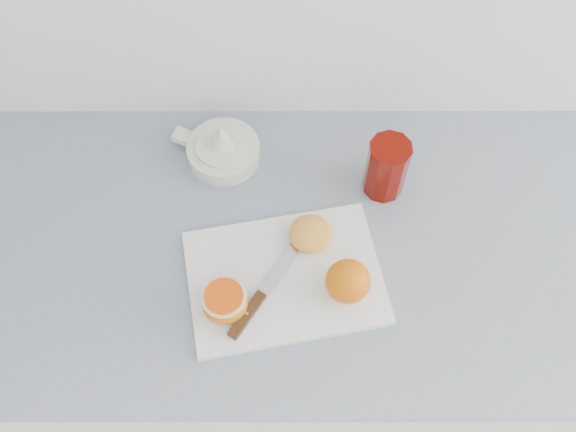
{
  "coord_description": "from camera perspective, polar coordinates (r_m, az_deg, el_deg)",
  "views": [
    {
      "loc": [
        -0.15,
        1.15,
        1.93
      ],
      "look_at": [
        -0.15,
        1.71,
        0.96
      ],
      "focal_mm": 40.0,
      "sensor_mm": 36.0,
      "label": 1
    }
  ],
  "objects": [
    {
      "name": "paring_knife",
      "position": [
        1.1,
        -3.11,
        -8.01
      ],
      "size": [
        0.13,
        0.19,
        0.01
      ],
      "color": "#432711",
      "rests_on": "cutting_board"
    },
    {
      "name": "counter",
      "position": [
        1.58,
        2.39,
        -9.65
      ],
      "size": [
        2.52,
        0.64,
        0.89
      ],
      "color": "silver",
      "rests_on": "ground"
    },
    {
      "name": "half_orange",
      "position": [
        1.09,
        -5.63,
        -7.56
      ],
      "size": [
        0.08,
        0.08,
        0.05
      ],
      "color": "#D46200",
      "rests_on": "cutting_board"
    },
    {
      "name": "citrus_juicer",
      "position": [
        1.26,
        -5.85,
        5.96
      ],
      "size": [
        0.18,
        0.14,
        0.1
      ],
      "color": "white",
      "rests_on": "counter"
    },
    {
      "name": "squeezed_shell",
      "position": [
        1.15,
        2.06,
        -1.57
      ],
      "size": [
        0.08,
        0.08,
        0.03
      ],
      "color": "gold",
      "rests_on": "cutting_board"
    },
    {
      "name": "red_tumbler",
      "position": [
        1.2,
        8.71,
        4.11
      ],
      "size": [
        0.08,
        0.08,
        0.13
      ],
      "color": "#660700",
      "rests_on": "counter"
    },
    {
      "name": "whole_orange",
      "position": [
        1.09,
        5.36,
        -5.79
      ],
      "size": [
        0.08,
        0.08,
        0.08
      ],
      "color": "#D46200",
      "rests_on": "cutting_board"
    },
    {
      "name": "cutting_board",
      "position": [
        1.13,
        -0.28,
        -5.48
      ],
      "size": [
        0.38,
        0.3,
        0.01
      ],
      "primitive_type": "cube",
      "rotation": [
        0.0,
        0.0,
        0.19
      ],
      "color": "white",
      "rests_on": "counter"
    }
  ]
}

